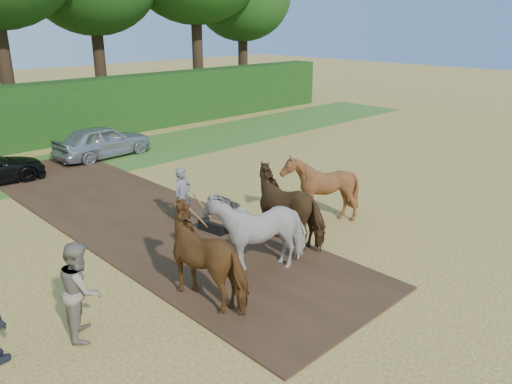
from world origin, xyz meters
TOP-DOWN VIEW (x-y plane):
  - ground at (0.00, 0.00)m, footprint 120.00×120.00m
  - earth_strip at (1.50, 7.00)m, footprint 4.50×17.00m
  - grass_verge at (0.00, 14.00)m, footprint 50.00×5.00m
  - spectator_near at (-2.54, 2.21)m, footprint 1.13×1.20m
  - plough_team at (2.76, 2.21)m, footprint 6.98×5.51m

SIDE VIEW (x-z plane):
  - ground at x=0.00m, z-range 0.00..0.00m
  - grass_verge at x=0.00m, z-range 0.00..0.03m
  - earth_strip at x=1.50m, z-range 0.00..0.05m
  - spectator_near at x=-2.54m, z-range 0.00..1.97m
  - plough_team at x=2.76m, z-range -0.01..2.09m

